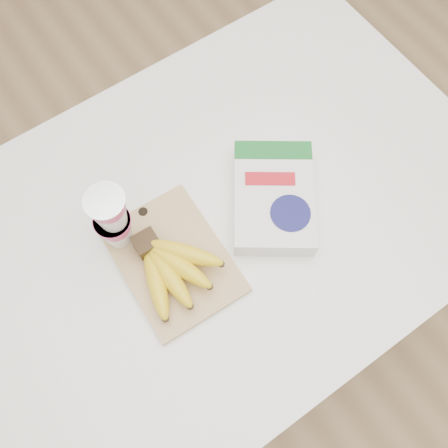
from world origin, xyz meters
name	(u,v)px	position (x,y,z in m)	size (l,w,h in m)	color
room	(208,99)	(0.00, 0.00, 1.35)	(4.00, 4.00, 4.00)	tan
table	(217,280)	(0.00, 0.00, 0.47)	(1.26, 0.84, 0.95)	white
cutting_board	(173,260)	(-0.12, -0.04, 0.95)	(0.20, 0.28, 0.01)	tan
bananas	(170,267)	(-0.14, -0.06, 0.99)	(0.18, 0.19, 0.07)	#382816
yogurt_stack	(112,219)	(-0.19, 0.06, 1.06)	(0.08, 0.08, 0.18)	white
cereal_box	(273,197)	(0.12, -0.05, 0.97)	(0.28, 0.30, 0.05)	white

